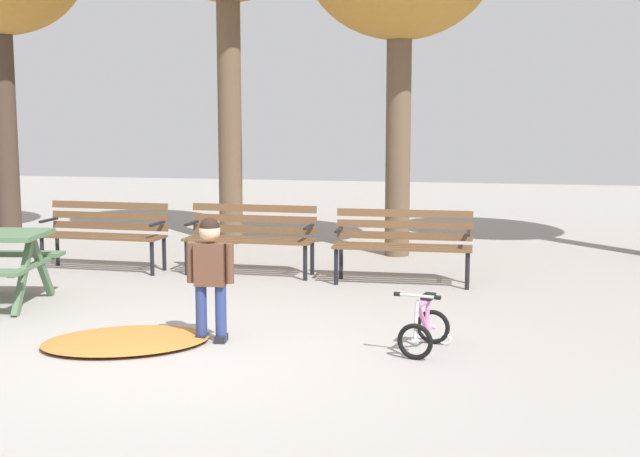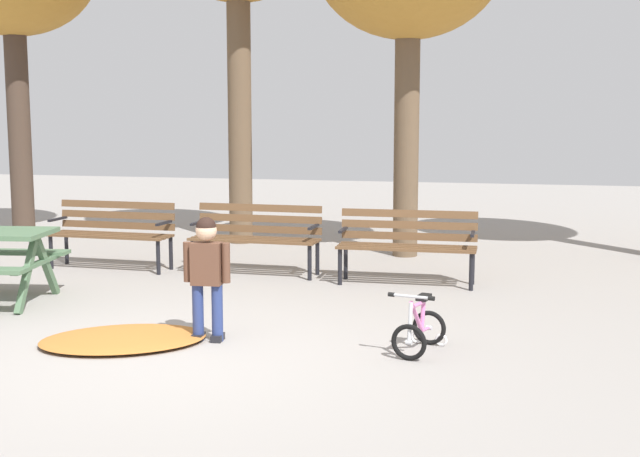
# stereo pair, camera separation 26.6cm
# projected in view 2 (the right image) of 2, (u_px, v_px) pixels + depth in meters

# --- Properties ---
(ground) EXTENTS (36.00, 36.00, 0.00)m
(ground) POSITION_uv_depth(u_px,v_px,m) (170.00, 357.00, 6.96)
(ground) COLOR gray
(park_bench_far_left) EXTENTS (1.62, 0.51, 0.85)m
(park_bench_far_left) POSITION_uv_depth(u_px,v_px,m) (113.00, 229.00, 10.86)
(park_bench_far_left) COLOR brown
(park_bench_far_left) RESTS_ON ground
(park_bench_left) EXTENTS (1.61, 0.50, 0.85)m
(park_bench_left) POSITION_uv_depth(u_px,v_px,m) (257.00, 233.00, 10.49)
(park_bench_left) COLOR brown
(park_bench_left) RESTS_ON ground
(park_bench_right) EXTENTS (1.61, 0.48, 0.85)m
(park_bench_right) POSITION_uv_depth(u_px,v_px,m) (407.00, 240.00, 9.88)
(park_bench_right) COLOR brown
(park_bench_right) RESTS_ON ground
(child_standing) EXTENTS (0.42, 0.19, 1.09)m
(child_standing) POSITION_uv_depth(u_px,v_px,m) (207.00, 268.00, 7.37)
(child_standing) COLOR navy
(child_standing) RESTS_ON ground
(kids_bicycle) EXTENTS (0.46, 0.61, 0.54)m
(kids_bicycle) POSITION_uv_depth(u_px,v_px,m) (420.00, 329.00, 7.07)
(kids_bicycle) COLOR black
(kids_bicycle) RESTS_ON ground
(leaf_pile) EXTENTS (1.72, 1.53, 0.07)m
(leaf_pile) POSITION_uv_depth(u_px,v_px,m) (124.00, 339.00, 7.39)
(leaf_pile) COLOR #B26B2D
(leaf_pile) RESTS_ON ground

